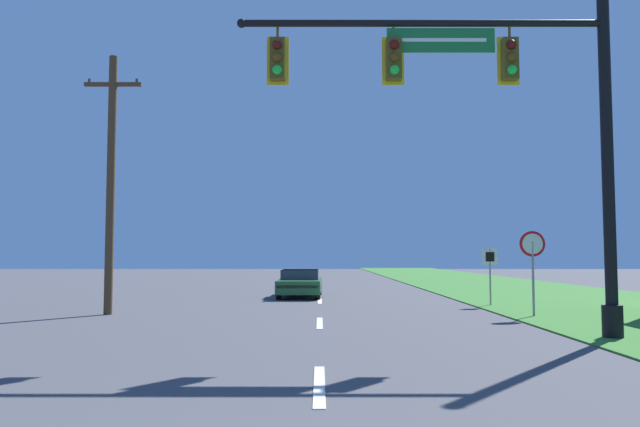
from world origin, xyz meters
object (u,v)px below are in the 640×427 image
Objects in this scene: signal_mast at (506,116)px; stop_sign at (533,254)px; route_sign_post at (490,264)px; car_ahead at (300,283)px; utility_pole_near at (111,179)px.

signal_mast is 6.08m from stop_sign.
car_ahead is at bearing 145.06° from route_sign_post.
stop_sign is 0.31× the size of utility_pole_near.
signal_mast is at bearing -102.70° from route_sign_post.
stop_sign is 13.09m from utility_pole_near.
car_ahead is 10.53m from utility_pole_near.
utility_pole_near reaches higher than route_sign_post.
signal_mast reaches higher than car_ahead.
car_ahead is (-5.02, 13.74, -4.32)m from signal_mast.
utility_pole_near is at bearing 152.20° from signal_mast.
stop_sign reaches higher than route_sign_post.
stop_sign is 1.23× the size of route_sign_post.
signal_mast reaches higher than stop_sign.
utility_pole_near is at bearing -165.82° from route_sign_post.
signal_mast is 9.68m from route_sign_post.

